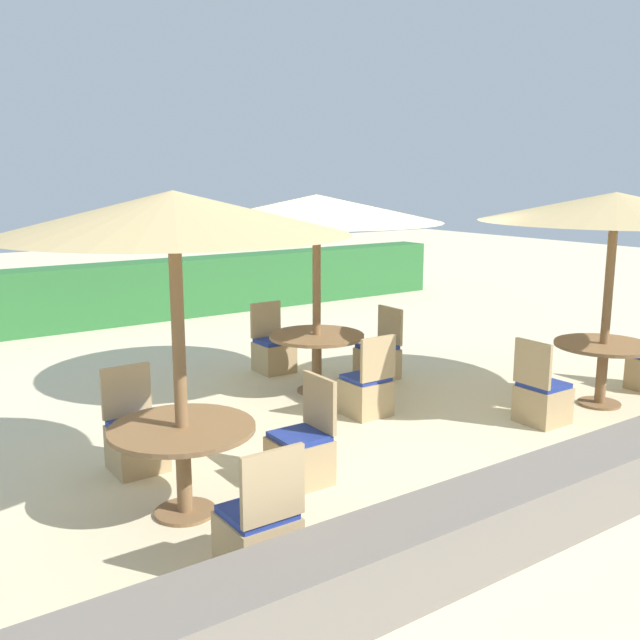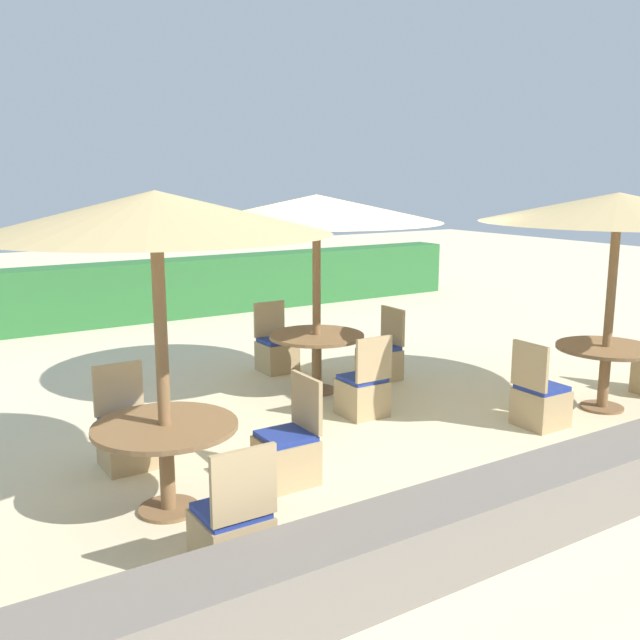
# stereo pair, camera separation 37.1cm
# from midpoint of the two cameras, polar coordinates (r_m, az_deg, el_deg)

# --- Properties ---
(ground_plane) EXTENTS (40.00, 40.00, 0.00)m
(ground_plane) POSITION_cam_midpoint_polar(r_m,az_deg,el_deg) (8.41, 3.48, -6.72)
(ground_plane) COLOR beige
(hedge_row) EXTENTS (13.00, 0.70, 1.09)m
(hedge_row) POSITION_cam_midpoint_polar(r_m,az_deg,el_deg) (13.54, -11.71, 2.41)
(hedge_row) COLOR #2D6B33
(hedge_row) RESTS_ON ground_plane
(stone_border) EXTENTS (10.00, 0.56, 0.49)m
(stone_border) POSITION_cam_midpoint_polar(r_m,az_deg,el_deg) (6.17, 21.98, -12.08)
(stone_border) COLOR slate
(stone_border) RESTS_ON ground_plane
(parasol_center) EXTENTS (2.99, 2.99, 2.41)m
(parasol_center) POSITION_cam_midpoint_polar(r_m,az_deg,el_deg) (8.48, 0.99, 8.87)
(parasol_center) COLOR olive
(parasol_center) RESTS_ON ground_plane
(round_table_center) EXTENTS (1.16, 1.16, 0.72)m
(round_table_center) POSITION_cam_midpoint_polar(r_m,az_deg,el_deg) (8.71, 0.95, -2.04)
(round_table_center) COLOR olive
(round_table_center) RESTS_ON ground_plane
(patio_chair_center_east) EXTENTS (0.46, 0.46, 0.93)m
(patio_chair_center_east) POSITION_cam_midpoint_polar(r_m,az_deg,el_deg) (9.39, 5.99, -3.15)
(patio_chair_center_east) COLOR tan
(patio_chair_center_east) RESTS_ON ground_plane
(patio_chair_center_north) EXTENTS (0.46, 0.46, 0.93)m
(patio_chair_center_north) POSITION_cam_midpoint_polar(r_m,az_deg,el_deg) (9.73, -2.42, -2.58)
(patio_chair_center_north) COLOR tan
(patio_chair_center_north) RESTS_ON ground_plane
(patio_chair_center_south) EXTENTS (0.46, 0.46, 0.93)m
(patio_chair_center_south) POSITION_cam_midpoint_polar(r_m,az_deg,el_deg) (7.96, 4.82, -5.83)
(patio_chair_center_south) COLOR tan
(patio_chair_center_south) RESTS_ON ground_plane
(parasol_front_left) EXTENTS (2.62, 2.62, 2.52)m
(parasol_front_left) POSITION_cam_midpoint_polar(r_m,az_deg,el_deg) (5.37, -11.09, 8.32)
(parasol_front_left) COLOR olive
(parasol_front_left) RESTS_ON ground_plane
(round_table_front_left) EXTENTS (1.14, 1.14, 0.73)m
(round_table_front_left) POSITION_cam_midpoint_polar(r_m,az_deg,el_deg) (5.74, -10.41, -9.54)
(round_table_front_left) COLOR olive
(round_table_front_left) RESTS_ON ground_plane
(patio_chair_front_left_north) EXTENTS (0.46, 0.46, 0.93)m
(patio_chair_front_left_north) POSITION_cam_midpoint_polar(r_m,az_deg,el_deg) (6.79, -13.66, -9.21)
(patio_chair_front_left_north) COLOR tan
(patio_chair_front_left_north) RESTS_ON ground_plane
(patio_chair_front_left_south) EXTENTS (0.46, 0.46, 0.93)m
(patio_chair_front_left_south) POSITION_cam_midpoint_polar(r_m,az_deg,el_deg) (5.01, -4.82, -16.71)
(patio_chair_front_left_south) COLOR tan
(patio_chair_front_left_south) RESTS_ON ground_plane
(patio_chair_front_left_east) EXTENTS (0.46, 0.46, 0.93)m
(patio_chair_front_left_east) POSITION_cam_midpoint_polar(r_m,az_deg,el_deg) (6.28, -0.87, -10.62)
(patio_chair_front_left_east) COLOR tan
(patio_chair_front_left_east) RESTS_ON ground_plane
(parasol_front_right) EXTENTS (2.98, 2.98, 2.45)m
(parasol_front_right) POSITION_cam_midpoint_polar(r_m,az_deg,el_deg) (8.53, 23.92, 8.19)
(parasol_front_right) COLOR olive
(parasol_front_right) RESTS_ON ground_plane
(round_table_front_right) EXTENTS (1.11, 1.11, 0.73)m
(round_table_front_right) POSITION_cam_midpoint_polar(r_m,az_deg,el_deg) (8.77, 23.02, -2.90)
(round_table_front_right) COLOR olive
(round_table_front_right) RESTS_ON ground_plane
(patio_chair_front_right_west) EXTENTS (0.46, 0.46, 0.93)m
(patio_chair_front_right_west) POSITION_cam_midpoint_polar(r_m,az_deg,el_deg) (8.01, 18.47, -6.28)
(patio_chair_front_right_west) COLOR tan
(patio_chair_front_right_west) RESTS_ON ground_plane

